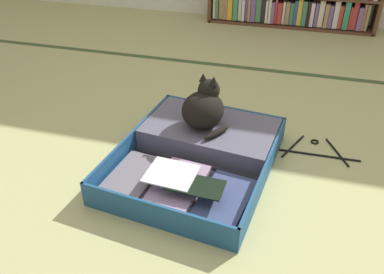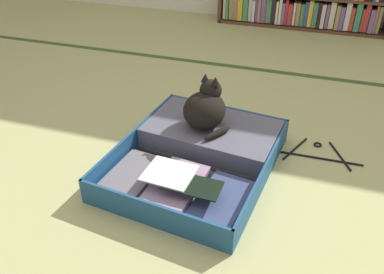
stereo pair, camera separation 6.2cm
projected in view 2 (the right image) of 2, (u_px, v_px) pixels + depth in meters
ground_plane at (214, 178)px, 1.80m from camera, size 10.00×10.00×0.00m
tatami_border at (261, 70)px, 2.78m from camera, size 4.80×0.05×0.00m
open_suitcase at (202, 150)px, 1.90m from camera, size 0.75×0.89×0.12m
black_cat at (206, 108)px, 1.90m from camera, size 0.27×0.28×0.25m
clothes_hanger at (317, 153)px, 1.95m from camera, size 0.42×0.22×0.01m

